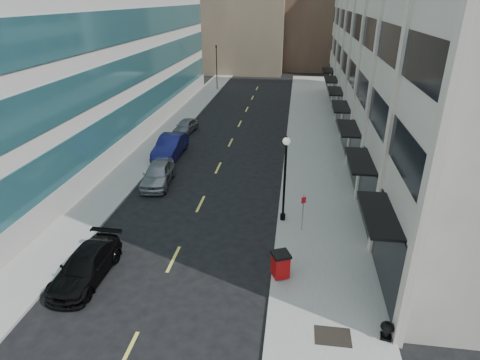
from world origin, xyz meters
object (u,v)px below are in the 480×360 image
(car_black_pickup, at_px, (86,266))
(urn_planter, at_px, (387,329))
(car_blue_sedan, at_px, (170,146))
(lamppost, at_px, (285,172))
(traffic_signal, at_px, (216,48))
(sign_post, at_px, (303,207))
(car_silver_sedan, at_px, (158,174))
(trash_bin, at_px, (280,264))
(car_grey_sedan, at_px, (185,126))

(car_black_pickup, relative_size, urn_planter, 6.54)
(car_blue_sedan, xyz_separation_m, lamppost, (9.70, -9.58, 2.35))
(traffic_signal, distance_m, sign_post, 38.67)
(car_silver_sedan, height_order, trash_bin, car_silver_sedan)
(urn_planter, bearing_deg, traffic_signal, 108.95)
(car_blue_sedan, bearing_deg, car_silver_sedan, -80.96)
(trash_bin, bearing_deg, sign_post, 53.00)
(car_blue_sedan, relative_size, car_grey_sedan, 1.34)
(car_blue_sedan, height_order, trash_bin, car_blue_sedan)
(car_silver_sedan, relative_size, car_blue_sedan, 0.89)
(traffic_signal, xyz_separation_m, trash_bin, (10.90, -40.80, -4.88))
(car_grey_sedan, bearing_deg, car_black_pickup, -79.98)
(traffic_signal, distance_m, car_black_pickup, 42.34)
(traffic_signal, distance_m, car_blue_sedan, 26.39)
(car_blue_sedan, xyz_separation_m, trash_bin, (9.80, -14.88, -0.00))
(sign_post, distance_m, urn_planter, 8.15)
(traffic_signal, relative_size, car_grey_sedan, 1.83)
(trash_bin, xyz_separation_m, urn_planter, (4.20, -3.19, -0.25))
(car_black_pickup, distance_m, sign_post, 11.38)
(lamppost, relative_size, sign_post, 2.33)
(car_silver_sedan, bearing_deg, sign_post, -32.86)
(traffic_signal, distance_m, urn_planter, 46.79)
(car_black_pickup, bearing_deg, car_silver_sedan, 91.54)
(lamppost, relative_size, urn_planter, 7.14)
(sign_post, bearing_deg, car_blue_sedan, 111.48)
(lamppost, distance_m, sign_post, 2.21)
(car_blue_sedan, xyz_separation_m, sign_post, (10.80, -10.65, 0.75))
(car_grey_sedan, relative_size, trash_bin, 2.98)
(car_black_pickup, distance_m, trash_bin, 9.04)
(sign_post, xyz_separation_m, urn_planter, (3.20, -7.42, -1.01))
(car_silver_sedan, bearing_deg, lamppost, -30.23)
(car_silver_sedan, relative_size, lamppost, 0.88)
(car_silver_sedan, height_order, car_grey_sedan, car_silver_sedan)
(trash_bin, bearing_deg, lamppost, 67.38)
(traffic_signal, distance_m, car_grey_sedan, 20.36)
(traffic_signal, height_order, car_black_pickup, traffic_signal)
(car_blue_sedan, height_order, sign_post, sign_post)
(car_silver_sedan, bearing_deg, car_grey_sedan, 89.88)
(car_black_pickup, relative_size, lamppost, 0.92)
(trash_bin, bearing_deg, traffic_signal, 81.25)
(traffic_signal, xyz_separation_m, urn_planter, (15.10, -43.99, -5.13))
(car_black_pickup, xyz_separation_m, trash_bin, (8.96, 1.20, 0.15))
(car_black_pickup, relative_size, car_grey_sedan, 1.24)
(traffic_signal, height_order, car_blue_sedan, traffic_signal)
(urn_planter, bearing_deg, lamppost, 116.87)
(lamppost, bearing_deg, car_black_pickup, -143.74)
(car_silver_sedan, height_order, car_blue_sedan, car_blue_sedan)
(traffic_signal, height_order, sign_post, traffic_signal)
(car_black_pickup, bearing_deg, sign_post, 29.84)
(car_silver_sedan, xyz_separation_m, car_blue_sedan, (-0.78, 5.54, 0.07))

